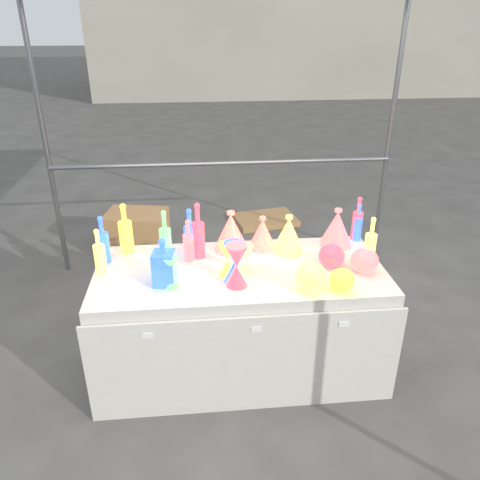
{
  "coord_description": "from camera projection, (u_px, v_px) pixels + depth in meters",
  "views": [
    {
      "loc": [
        -0.25,
        -2.54,
        2.17
      ],
      "look_at": [
        0.0,
        0.0,
        0.95
      ],
      "focal_mm": 35.0,
      "sensor_mm": 36.0,
      "label": 1
    }
  ],
  "objects": [
    {
      "name": "ground",
      "position": [
        240.0,
        363.0,
        3.24
      ],
      "size": [
        80.0,
        80.0,
        0.0
      ],
      "primitive_type": "plane",
      "color": "#63605B",
      "rests_on": "ground"
    },
    {
      "name": "display_table",
      "position": [
        240.0,
        320.0,
        3.07
      ],
      "size": [
        1.84,
        0.83,
        0.75
      ],
      "color": "silver",
      "rests_on": "ground"
    },
    {
      "name": "cardboard_box_closed",
      "position": [
        137.0,
        232.0,
        4.7
      ],
      "size": [
        0.65,
        0.52,
        0.42
      ],
      "primitive_type": "cube",
      "rotation": [
        0.0,
        0.0,
        -0.19
      ],
      "color": "#B0814F",
      "rests_on": "ground"
    },
    {
      "name": "cardboard_box_flat",
      "position": [
        265.0,
        219.0,
        5.46
      ],
      "size": [
        0.77,
        0.61,
        0.06
      ],
      "primitive_type": "cube",
      "rotation": [
        0.0,
        0.0,
        0.19
      ],
      "color": "#B0814F",
      "rests_on": "ground"
    },
    {
      "name": "bottle_0",
      "position": [
        125.0,
        228.0,
        3.06
      ],
      "size": [
        0.11,
        0.11,
        0.34
      ],
      "primitive_type": null,
      "rotation": [
        0.0,
        0.0,
        -0.37
      ],
      "color": "red",
      "rests_on": "display_table"
    },
    {
      "name": "bottle_1",
      "position": [
        103.0,
        239.0,
        2.94
      ],
      "size": [
        0.08,
        0.08,
        0.32
      ],
      "primitive_type": null,
      "rotation": [
        0.0,
        0.0,
        -0.07
      ],
      "color": "#1C9C5E",
      "rests_on": "display_table"
    },
    {
      "name": "bottle_2",
      "position": [
        198.0,
        231.0,
        2.98
      ],
      "size": [
        0.1,
        0.1,
        0.38
      ],
      "primitive_type": null,
      "rotation": [
        0.0,
        0.0,
        -0.21
      ],
      "color": "#D35116",
      "rests_on": "display_table"
    },
    {
      "name": "bottle_3",
      "position": [
        188.0,
        240.0,
        2.97
      ],
      "size": [
        0.08,
        0.08,
        0.28
      ],
      "primitive_type": null,
      "rotation": [
        0.0,
        0.0,
        0.18
      ],
      "color": "#271EAF",
      "rests_on": "display_table"
    },
    {
      "name": "bottle_4",
      "position": [
        99.0,
        251.0,
        2.82
      ],
      "size": [
        0.08,
        0.08,
        0.29
      ],
      "primitive_type": null,
      "rotation": [
        0.0,
        0.0,
        -0.12
      ],
      "color": "#137479",
      "rests_on": "display_table"
    },
    {
      "name": "bottle_5",
      "position": [
        165.0,
        236.0,
        2.94
      ],
      "size": [
        0.08,
        0.08,
        0.35
      ],
      "primitive_type": null,
      "rotation": [
        0.0,
        0.0,
        -0.01
      ],
      "color": "#A5219C",
      "rests_on": "display_table"
    },
    {
      "name": "bottle_7",
      "position": [
        190.0,
        233.0,
        3.0
      ],
      "size": [
        0.1,
        0.1,
        0.34
      ],
      "primitive_type": null,
      "rotation": [
        0.0,
        0.0,
        0.3
      ],
      "color": "#1C9C5E",
      "rests_on": "display_table"
    },
    {
      "name": "decanter_2",
      "position": [
        164.0,
        262.0,
        2.69
      ],
      "size": [
        0.14,
        0.14,
        0.29
      ],
      "primitive_type": null,
      "rotation": [
        0.0,
        0.0,
        -0.14
      ],
      "color": "#1C9C5E",
      "rests_on": "display_table"
    },
    {
      "name": "hourglass_0",
      "position": [
        237.0,
        267.0,
        2.69
      ],
      "size": [
        0.15,
        0.15,
        0.25
      ],
      "primitive_type": null,
      "rotation": [
        0.0,
        0.0,
        -0.25
      ],
      "color": "#D35116",
      "rests_on": "display_table"
    },
    {
      "name": "hourglass_1",
      "position": [
        236.0,
        265.0,
        2.7
      ],
      "size": [
        0.16,
        0.16,
        0.25
      ],
      "primitive_type": null,
      "rotation": [
        0.0,
        0.0,
        -0.31
      ],
      "color": "#271EAF",
      "rests_on": "display_table"
    },
    {
      "name": "hourglass_2",
      "position": [
        246.0,
        260.0,
        2.82
      ],
      "size": [
        0.12,
        0.12,
        0.19
      ],
      "primitive_type": null,
      "rotation": [
        0.0,
        0.0,
        0.36
      ],
      "color": "#137479",
      "rests_on": "display_table"
    },
    {
      "name": "hourglass_3",
      "position": [
        172.0,
        272.0,
        2.68
      ],
      "size": [
        0.13,
        0.13,
        0.19
      ],
      "primitive_type": null,
      "rotation": [
        0.0,
        0.0,
        0.41
      ],
      "color": "#A5219C",
      "rests_on": "display_table"
    },
    {
      "name": "hourglass_4",
      "position": [
        228.0,
        260.0,
        2.8
      ],
      "size": [
        0.14,
        0.14,
        0.21
      ],
      "primitive_type": null,
      "rotation": [
        0.0,
        0.0,
        -0.41
      ],
      "color": "red",
      "rests_on": "display_table"
    },
    {
      "name": "hourglass_5",
      "position": [
        234.0,
        262.0,
        2.73
      ],
      "size": [
        0.15,
        0.15,
        0.25
      ],
      "primitive_type": null,
      "rotation": [
        0.0,
        0.0,
        -0.21
      ],
      "color": "#1C9C5E",
      "rests_on": "display_table"
    },
    {
      "name": "globe_0",
      "position": [
        342.0,
        281.0,
        2.67
      ],
      "size": [
        0.19,
        0.19,
        0.12
      ],
      "primitive_type": null,
      "rotation": [
        0.0,
        0.0,
        0.36
      ],
      "color": "red",
      "rests_on": "display_table"
    },
    {
      "name": "globe_1",
      "position": [
        311.0,
        277.0,
        2.68
      ],
      "size": [
        0.22,
        0.22,
        0.15
      ],
      "primitive_type": null,
      "rotation": [
        0.0,
        0.0,
        0.26
      ],
      "color": "#137479",
      "rests_on": "display_table"
    },
    {
      "name": "globe_2",
      "position": [
        331.0,
        257.0,
        2.92
      ],
      "size": [
        0.19,
        0.19,
        0.13
      ],
      "primitive_type": null,
      "rotation": [
        0.0,
        0.0,
        0.15
      ],
      "color": "#D35116",
      "rests_on": "display_table"
    },
    {
      "name": "globe_3",
      "position": [
        364.0,
        262.0,
        2.86
      ],
      "size": [
        0.22,
        0.22,
        0.14
      ],
      "primitive_type": null,
      "rotation": [
        0.0,
        0.0,
        0.37
      ],
      "color": "#271EAF",
      "rests_on": "display_table"
    },
    {
      "name": "lampshade_0",
      "position": [
        231.0,
        231.0,
        3.11
      ],
      "size": [
        0.29,
        0.29,
        0.27
      ],
      "primitive_type": null,
      "rotation": [
        0.0,
        0.0,
        -0.29
      ],
      "color": "yellow",
      "rests_on": "display_table"
    },
    {
      "name": "lampshade_1",
      "position": [
        262.0,
        232.0,
        3.13
      ],
      "size": [
        0.24,
        0.24,
        0.23
      ],
      "primitive_type": null,
      "rotation": [
        0.0,
        0.0,
        0.28
      ],
      "color": "yellow",
      "rests_on": "display_table"
    },
    {
      "name": "lampshade_2",
      "position": [
        337.0,
        227.0,
        3.17
      ],
      "size": [
        0.26,
        0.26,
        0.26
      ],
      "primitive_type": null,
      "rotation": [
        0.0,
        0.0,
        0.2
      ],
      "color": "#271EAF",
      "rests_on": "display_table"
    },
    {
      "name": "lampshade_3",
      "position": [
        289.0,
        234.0,
        3.08
      ],
      "size": [
        0.26,
        0.26,
        0.26
      ],
      "primitive_type": null,
      "rotation": [
        0.0,
        0.0,
        0.23
      ],
      "color": "#137479",
      "rests_on": "display_table"
    },
    {
      "name": "bottle_8",
      "position": [
        358.0,
        222.0,
        3.24
      ],
      "size": [
        0.07,
        0.07,
        0.27
      ],
      "primitive_type": null,
      "rotation": [
        0.0,
        0.0,
        0.31
      ],
      "color": "#1C9C5E",
      "rests_on": "display_table"
    },
    {
      "name": "bottle_9",
      "position": [
        358.0,
        218.0,
        3.25
      ],
      "size": [
        0.07,
        0.07,
        0.31
      ],
      "primitive_type": null,
      "rotation": [
        0.0,
        0.0,
        -0.04
      ],
      "color": "#D35116",
      "rests_on": "display_table"
    },
    {
      "name": "bottle_11",
      "position": [
        371.0,
        241.0,
        2.91
      ],
      "size": [
        0.07,
        0.07,
        0.32
      ],
      "primitive_type": null,
      "rotation": [
        0.0,
        0.0,
        -0.03
      ],
      "color": "#137479",
      "rests_on": "display_table"
    }
  ]
}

